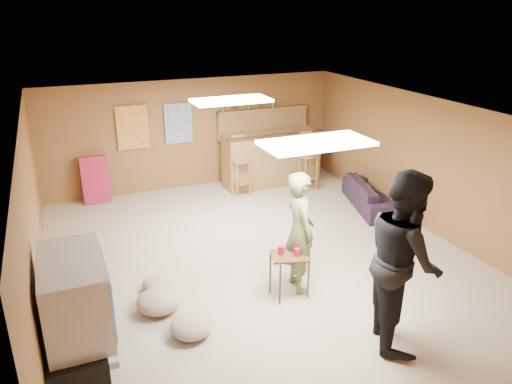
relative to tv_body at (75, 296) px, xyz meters
name	(u,v)px	position (x,y,z in m)	size (l,w,h in m)	color
ground	(261,259)	(2.65, 1.50, -0.90)	(7.00, 7.00, 0.00)	tan
ceiling	(262,113)	(2.65, 1.50, 1.30)	(6.00, 7.00, 0.02)	silver
wall_back	(193,134)	(2.65, 5.00, 0.20)	(6.00, 0.02, 2.20)	brown
wall_front	(431,330)	(2.65, -2.00, 0.20)	(6.00, 0.02, 2.20)	brown
wall_left	(33,224)	(-0.35, 1.50, 0.20)	(0.02, 7.00, 2.20)	brown
wall_right	(429,165)	(5.65, 1.50, 0.20)	(0.02, 7.00, 2.20)	brown
tv_stand	(76,351)	(-0.07, 0.00, -0.65)	(0.55, 1.30, 0.50)	black
dvd_box	(99,354)	(0.15, 0.00, -0.75)	(0.35, 0.50, 0.08)	#B2B2B7
tv_body	(75,296)	(0.00, 0.00, 0.00)	(0.60, 1.10, 0.80)	#B2B2B7
tv_screen	(107,289)	(0.31, 0.00, 0.00)	(0.02, 0.95, 0.65)	navy
bar_counter	(271,159)	(4.15, 4.45, -0.35)	(2.00, 0.60, 1.10)	brown
bar_lip	(277,136)	(4.15, 4.20, 0.20)	(2.10, 0.12, 0.05)	#392612
bar_shelf	(263,109)	(4.15, 4.90, 0.60)	(2.00, 0.18, 0.05)	brown
bar_backing	(262,123)	(4.15, 4.92, 0.30)	(2.00, 0.14, 0.60)	brown
poster_left	(132,128)	(1.45, 4.96, 0.45)	(0.60, 0.03, 0.85)	#BF3F26
poster_right	(178,123)	(2.35, 4.96, 0.45)	(0.55, 0.03, 0.80)	#334C99
folding_chair_stack	(95,180)	(0.65, 4.80, -0.45)	(0.50, 0.14, 0.90)	#AB1F3F
ceiling_panel_front	(317,143)	(2.65, 0.00, 1.27)	(1.20, 0.60, 0.04)	white
ceiling_panel_back	(231,100)	(2.65, 2.70, 1.27)	(1.20, 0.60, 0.04)	white
person_olive	(299,232)	(2.80, 0.59, -0.08)	(0.60, 0.39, 1.64)	#606B3E
person_black	(404,259)	(3.33, -0.81, 0.11)	(0.98, 0.76, 2.02)	black
sofa	(372,195)	(5.35, 2.54, -0.65)	(1.69, 0.66, 0.49)	black
tray_table	(289,275)	(2.59, 0.44, -0.60)	(0.46, 0.37, 0.60)	#392612
cup_red_near	(281,250)	(2.50, 0.51, -0.24)	(0.09, 0.09, 0.12)	red
cup_red_far	(297,252)	(2.66, 0.39, -0.25)	(0.07, 0.07, 0.10)	red
cup_blue	(297,245)	(2.75, 0.56, -0.25)	(0.08, 0.08, 0.12)	navy
bar_stool_left	(241,168)	(3.34, 4.10, -0.34)	(0.35, 0.35, 1.11)	brown
bar_stool_right	(308,162)	(4.70, 3.86, -0.31)	(0.37, 0.37, 1.18)	brown
cushion_near_tv	(159,301)	(0.95, 0.77, -0.77)	(0.56, 0.56, 0.25)	gray
cushion_mid	(157,284)	(1.03, 1.25, -0.81)	(0.39, 0.39, 0.18)	gray
cushion_far	(191,326)	(1.19, 0.14, -0.79)	(0.49, 0.49, 0.22)	gray
bottle_row	(248,103)	(3.81, 4.88, 0.75)	(1.20, 0.08, 0.26)	#3F7233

